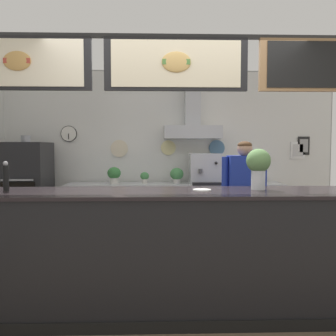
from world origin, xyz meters
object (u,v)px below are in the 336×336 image
potted_basil (145,177)px  basil_vase (258,166)px  condiment_plate (202,190)px  potted_rosemary (114,174)px  potted_sage (177,175)px  shop_worker (244,200)px  potted_thyme (231,176)px  espresso_machine (205,169)px  pepper_grinder (6,176)px  pizza_oven (27,195)px

potted_basil → basil_vase: 2.51m
condiment_plate → potted_rosemary: bearing=115.4°
potted_sage → shop_worker: bearing=-57.4°
potted_basil → potted_thyme: potted_thyme is taller
potted_sage → potted_basil: 0.50m
potted_basil → espresso_machine: bearing=-3.8°
espresso_machine → potted_rosemary: bearing=-179.6°
espresso_machine → potted_thyme: espresso_machine is taller
potted_sage → pepper_grinder: pepper_grinder is taller
shop_worker → potted_thyme: (0.09, 1.19, 0.20)m
espresso_machine → pepper_grinder: espresso_machine is taller
potted_thyme → basil_vase: basil_vase is taller
pizza_oven → espresso_machine: pizza_oven is taller
potted_sage → condiment_plate: (0.10, -2.29, 0.04)m
potted_basil → basil_vase: bearing=-63.2°
shop_worker → basil_vase: 1.15m
potted_sage → pepper_grinder: (-1.63, -2.28, 0.17)m
potted_rosemary → pepper_grinder: 2.31m
pizza_oven → pepper_grinder: pizza_oven is taller
pizza_oven → espresso_machine: 2.69m
potted_rosemary → basil_vase: size_ratio=0.69×
condiment_plate → basil_vase: (0.52, 0.07, 0.21)m
pizza_oven → basil_vase: pizza_oven is taller
shop_worker → potted_sage: size_ratio=6.53×
espresso_machine → condiment_plate: bearing=-98.3°
basil_vase → potted_rosemary: bearing=126.3°
potted_thyme → potted_rosemary: size_ratio=0.73×
espresso_machine → potted_basil: 0.94m
potted_sage → condiment_plate: size_ratio=1.45×
pizza_oven → basil_vase: bearing=-35.7°
potted_thyme → pepper_grinder: (-2.48, -2.28, 0.19)m
potted_thyme → basil_vase: (-0.22, -2.23, 0.28)m
condiment_plate → pizza_oven: bearing=137.7°
pizza_oven → basil_vase: (2.86, -2.06, 0.53)m
potted_basil → potted_rosemary: bearing=-171.0°
espresso_machine → condiment_plate: size_ratio=2.85×
shop_worker → basil_vase: shop_worker is taller
potted_sage → potted_rosemary: size_ratio=0.93×
potted_basil → basil_vase: size_ratio=0.46×
potted_sage → espresso_machine: bearing=-8.1°
pizza_oven → shop_worker: (2.99, -1.02, 0.05)m
shop_worker → basil_vase: bearing=80.0°
potted_rosemary → condiment_plate: bearing=-64.6°
espresso_machine → basil_vase: size_ratio=1.25×
potted_thyme → pepper_grinder: 3.37m
pizza_oven → basil_vase: size_ratio=4.43×
espresso_machine → potted_thyme: 0.44m
espresso_machine → potted_rosemary: (-1.38, -0.01, -0.08)m
pizza_oven → potted_basil: pizza_oven is taller
basil_vase → potted_thyme: bearing=84.4°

